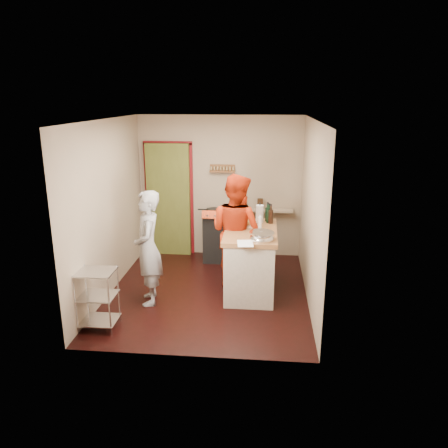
% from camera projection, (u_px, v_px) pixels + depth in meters
% --- Properties ---
extents(floor, '(3.50, 3.50, 0.00)m').
position_uv_depth(floor, '(208.00, 292.00, 6.76)').
color(floor, black).
rests_on(floor, ground).
extents(back_wall, '(3.00, 0.44, 2.60)m').
position_uv_depth(back_wall, '(186.00, 195.00, 8.20)').
color(back_wall, gray).
rests_on(back_wall, ground).
extents(left_wall, '(0.04, 3.50, 2.60)m').
position_uv_depth(left_wall, '(108.00, 208.00, 6.53)').
color(left_wall, gray).
rests_on(left_wall, ground).
extents(right_wall, '(0.04, 3.50, 2.60)m').
position_uv_depth(right_wall, '(311.00, 213.00, 6.25)').
color(right_wall, gray).
rests_on(right_wall, ground).
extents(ceiling, '(3.00, 3.50, 0.02)m').
position_uv_depth(ceiling, '(206.00, 119.00, 6.02)').
color(ceiling, white).
rests_on(ceiling, back_wall).
extents(stove, '(0.60, 0.63, 1.00)m').
position_uv_depth(stove, '(221.00, 236.00, 7.98)').
color(stove, black).
rests_on(stove, ground).
extents(wire_shelving, '(0.48, 0.40, 0.80)m').
position_uv_depth(wire_shelving, '(97.00, 297.00, 5.60)').
color(wire_shelving, silver).
rests_on(wire_shelving, ground).
extents(island, '(0.78, 1.45, 1.30)m').
position_uv_depth(island, '(251.00, 260.00, 6.65)').
color(island, beige).
rests_on(island, ground).
extents(person_stripe, '(0.54, 0.69, 1.66)m').
position_uv_depth(person_stripe, '(148.00, 248.00, 6.21)').
color(person_stripe, '#B2B2B7').
rests_on(person_stripe, ground).
extents(person_red, '(1.11, 1.05, 1.80)m').
position_uv_depth(person_red, '(236.00, 232.00, 6.74)').
color(person_red, '#B5280C').
rests_on(person_red, ground).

